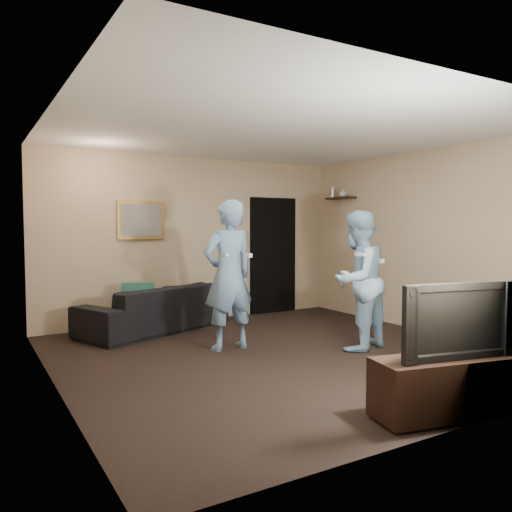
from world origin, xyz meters
TOP-DOWN VIEW (x-y plane):
  - ground at (0.00, 0.00)m, footprint 5.00×5.00m
  - ceiling at (0.00, 0.00)m, footprint 5.00×5.00m
  - wall_back at (0.00, 2.50)m, footprint 5.00×0.04m
  - wall_front at (0.00, -2.50)m, footprint 5.00×0.04m
  - wall_left at (-2.50, 0.00)m, footprint 0.04×5.00m
  - wall_right at (2.50, 0.00)m, footprint 0.04×5.00m
  - sofa at (-0.85, 2.03)m, footprint 2.41×1.65m
  - throw_pillow at (-1.10, 2.03)m, footprint 0.48×0.26m
  - painting_frame at (-0.90, 2.48)m, footprint 0.72×0.05m
  - painting_canvas at (-0.90, 2.45)m, footprint 0.62×0.01m
  - doorway at (1.45, 2.47)m, footprint 0.90×0.06m
  - light_switch at (0.85, 2.48)m, footprint 0.08×0.02m
  - wall_shelf at (2.39, 1.80)m, footprint 0.20×0.60m
  - shelf_vase at (2.39, 1.72)m, footprint 0.17×0.17m
  - shelf_figurine at (2.39, 2.01)m, footprint 0.06×0.06m
  - tv_console at (0.09, -2.30)m, footprint 1.34×0.67m
  - television at (0.09, -2.30)m, footprint 1.04×0.35m
  - wii_player_left at (-0.44, 0.51)m, footprint 0.69×0.52m
  - wii_player_right at (0.93, -0.27)m, footprint 0.98×0.86m

SIDE VIEW (x-z plane):
  - ground at x=0.00m, z-range 0.00..0.00m
  - tv_console at x=0.09m, z-range 0.02..0.48m
  - sofa at x=-0.85m, z-range 0.00..0.65m
  - throw_pillow at x=-1.10m, z-range 0.25..0.71m
  - television at x=0.09m, z-range 0.48..1.07m
  - wii_player_right at x=0.93m, z-range 0.00..1.70m
  - wii_player_left at x=-0.44m, z-range 0.00..1.83m
  - doorway at x=1.45m, z-range 0.00..2.00m
  - wall_back at x=0.00m, z-range 0.00..2.60m
  - wall_front at x=0.00m, z-range 0.00..2.60m
  - wall_left at x=-2.50m, z-range 0.00..2.60m
  - wall_right at x=2.50m, z-range 0.00..2.60m
  - light_switch at x=0.85m, z-range 1.24..1.36m
  - painting_frame at x=-0.90m, z-range 1.32..1.89m
  - painting_canvas at x=-0.90m, z-range 1.37..1.83m
  - wall_shelf at x=2.39m, z-range 1.98..2.00m
  - shelf_vase at x=2.39m, z-range 2.00..2.15m
  - shelf_figurine at x=2.39m, z-range 2.00..2.18m
  - ceiling at x=0.00m, z-range 2.58..2.62m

